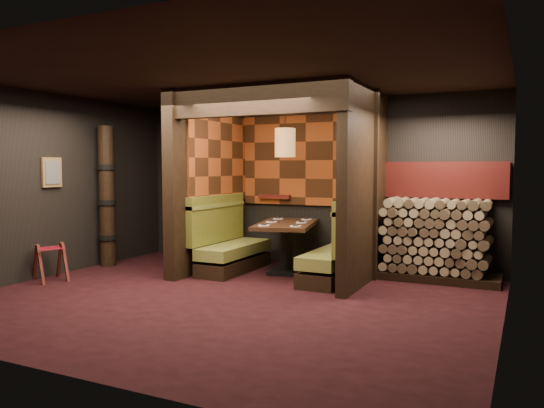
{
  "coord_description": "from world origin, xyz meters",
  "views": [
    {
      "loc": [
        3.44,
        -5.81,
        1.7
      ],
      "look_at": [
        0.0,
        1.3,
        1.15
      ],
      "focal_mm": 35.0,
      "sensor_mm": 36.0,
      "label": 1
    }
  ],
  "objects": [
    {
      "name": "tapa_side_panel",
      "position": [
        -1.23,
        1.82,
        1.85
      ],
      "size": [
        0.04,
        1.85,
        1.45
      ],
      "primitive_type": "cube",
      "color": "#994118",
      "rests_on": "partition_left"
    },
    {
      "name": "place_settings",
      "position": [
        -0.02,
        1.86,
        0.83
      ],
      "size": [
        0.9,
        1.33,
        0.03
      ],
      "color": "white",
      "rests_on": "dining_table"
    },
    {
      "name": "ceiling",
      "position": [
        0.0,
        0.0,
        2.86
      ],
      "size": [
        6.5,
        5.5,
        0.02
      ],
      "primitive_type": "cube",
      "color": "black",
      "rests_on": "ground"
    },
    {
      "name": "totem_column",
      "position": [
        -3.05,
        1.1,
        1.19
      ],
      "size": [
        0.31,
        0.31,
        2.4
      ],
      "color": "black",
      "rests_on": "floor"
    },
    {
      "name": "framed_picture",
      "position": [
        -3.22,
        0.1,
        1.62
      ],
      "size": [
        0.05,
        0.36,
        0.46
      ],
      "color": "olive",
      "rests_on": "wall_left"
    },
    {
      "name": "lacquer_shelf",
      "position": [
        -0.6,
        2.65,
        1.18
      ],
      "size": [
        0.6,
        0.12,
        0.07
      ],
      "primitive_type": "cube",
      "color": "#571913",
      "rests_on": "wall_back"
    },
    {
      "name": "wall_front",
      "position": [
        0.0,
        -2.76,
        1.43
      ],
      "size": [
        6.5,
        0.02,
        2.85
      ],
      "primitive_type": "cube",
      "color": "black",
      "rests_on": "ground"
    },
    {
      "name": "booth_bench_right",
      "position": [
        0.93,
        1.65,
        0.4
      ],
      "size": [
        0.68,
        1.6,
        1.14
      ],
      "color": "black",
      "rests_on": "floor"
    },
    {
      "name": "mosaic_header",
      "position": [
        2.29,
        2.68,
        1.5
      ],
      "size": [
        1.83,
        0.1,
        0.56
      ],
      "primitive_type": "cube",
      "color": "maroon",
      "rests_on": "wall_back"
    },
    {
      "name": "firewood_stack",
      "position": [
        2.29,
        2.35,
        0.61
      ],
      "size": [
        1.73,
        0.7,
        1.22
      ],
      "color": "black",
      "rests_on": "floor"
    },
    {
      "name": "luggage_rack",
      "position": [
        -2.97,
        -0.19,
        0.3
      ],
      "size": [
        0.67,
        0.59,
        0.6
      ],
      "color": "#42130E",
      "rests_on": "floor"
    },
    {
      "name": "partition_right",
      "position": [
        1.3,
        1.7,
        1.43
      ],
      "size": [
        0.15,
        2.1,
        2.85
      ],
      "primitive_type": "cube",
      "color": "black",
      "rests_on": "floor"
    },
    {
      "name": "wall_left",
      "position": [
        -3.26,
        0.0,
        1.43
      ],
      "size": [
        0.02,
        5.5,
        2.85
      ],
      "primitive_type": "cube",
      "color": "black",
      "rests_on": "ground"
    },
    {
      "name": "tapa_back_panel",
      "position": [
        -0.02,
        2.71,
        1.82
      ],
      "size": [
        2.4,
        0.06,
        1.55
      ],
      "primitive_type": "cube",
      "color": "#994118",
      "rests_on": "wall_back"
    },
    {
      "name": "bay_front_post",
      "position": [
        1.39,
        1.96,
        1.43
      ],
      "size": [
        0.08,
        0.08,
        2.85
      ],
      "primitive_type": "cube",
      "color": "black",
      "rests_on": "floor"
    },
    {
      "name": "partition_left",
      "position": [
        -1.35,
        1.65,
        1.43
      ],
      "size": [
        0.2,
        2.2,
        2.85
      ],
      "primitive_type": "cube",
      "color": "black",
      "rests_on": "floor"
    },
    {
      "name": "wall_right",
      "position": [
        3.26,
        0.0,
        1.43
      ],
      "size": [
        0.02,
        5.5,
        2.85
      ],
      "primitive_type": "cube",
      "color": "black",
      "rests_on": "ground"
    },
    {
      "name": "pendant_lamp",
      "position": [
        -0.02,
        1.81,
        2.08
      ],
      "size": [
        0.32,
        0.32,
        0.99
      ],
      "color": "brown",
      "rests_on": "ceiling"
    },
    {
      "name": "wall_back",
      "position": [
        0.0,
        2.76,
        1.43
      ],
      "size": [
        6.5,
        0.02,
        2.85
      ],
      "primitive_type": "cube",
      "color": "black",
      "rests_on": "ground"
    },
    {
      "name": "dining_table",
      "position": [
        -0.02,
        1.86,
        0.58
      ],
      "size": [
        1.18,
        1.7,
        0.82
      ],
      "color": "black",
      "rests_on": "floor"
    },
    {
      "name": "booth_bench_left",
      "position": [
        -0.96,
        1.65,
        0.4
      ],
      "size": [
        0.68,
        1.6,
        1.14
      ],
      "color": "black",
      "rests_on": "floor"
    },
    {
      "name": "header_beam",
      "position": [
        -0.02,
        0.7,
        2.63
      ],
      "size": [
        2.85,
        0.18,
        0.44
      ],
      "primitive_type": "cube",
      "color": "black",
      "rests_on": "partition_left"
    },
    {
      "name": "floor",
      "position": [
        0.0,
        0.0,
        -0.01
      ],
      "size": [
        6.5,
        5.5,
        0.02
      ],
      "primitive_type": "cube",
      "color": "black",
      "rests_on": "ground"
    }
  ]
}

